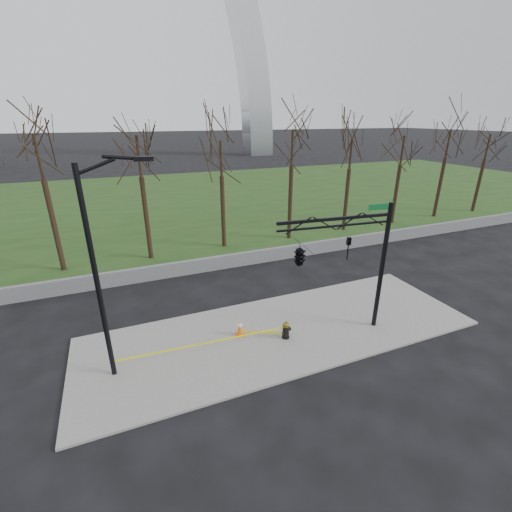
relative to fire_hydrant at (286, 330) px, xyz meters
name	(u,v)px	position (x,y,z in m)	size (l,w,h in m)	color
ground	(282,332)	(0.11, 0.57, -0.49)	(500.00, 500.00, 0.00)	black
sidewalk	(282,331)	(0.11, 0.57, -0.44)	(18.00, 6.00, 0.10)	slate
grass_strip	(172,199)	(0.11, 30.57, -0.46)	(120.00, 40.00, 0.06)	#1E3D16
guardrail	(228,261)	(0.11, 8.57, -0.04)	(60.00, 0.30, 0.90)	#59595B
tree_row	(257,185)	(3.81, 12.57, 4.02)	(53.39, 4.00, 9.01)	black
fire_hydrant	(286,330)	(0.00, 0.00, 0.00)	(0.52, 0.35, 0.84)	black
traffic_cone	(240,328)	(-1.82, 0.97, -0.02)	(0.38, 0.38, 0.74)	orange
street_light	(101,263)	(-6.93, 0.39, 4.21)	(2.38, 0.51, 8.21)	black
traffic_signal_mast	(317,252)	(1.11, -0.32, 3.66)	(5.08, 2.53, 6.00)	black
caution_tape	(219,341)	(-2.99, 0.27, 0.09)	(7.15, 0.98, 0.43)	#F2EC0C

